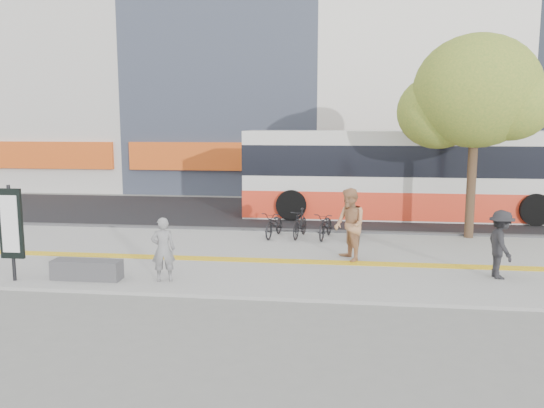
# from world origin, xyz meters

# --- Properties ---
(ground) EXTENTS (120.00, 120.00, 0.00)m
(ground) POSITION_xyz_m (0.00, 0.00, 0.00)
(ground) COLOR slate
(ground) RESTS_ON ground
(sidewalk) EXTENTS (40.00, 7.00, 0.08)m
(sidewalk) POSITION_xyz_m (0.00, 1.50, 0.04)
(sidewalk) COLOR gray
(sidewalk) RESTS_ON ground
(tactile_strip) EXTENTS (40.00, 0.45, 0.01)m
(tactile_strip) POSITION_xyz_m (0.00, 1.00, 0.09)
(tactile_strip) COLOR yellow
(tactile_strip) RESTS_ON sidewalk
(street) EXTENTS (40.00, 8.00, 0.06)m
(street) POSITION_xyz_m (0.00, 9.00, 0.03)
(street) COLOR black
(street) RESTS_ON ground
(curb) EXTENTS (40.00, 0.25, 0.14)m
(curb) POSITION_xyz_m (0.00, 5.00, 0.07)
(curb) COLOR #3E3E41
(curb) RESTS_ON ground
(bench) EXTENTS (1.60, 0.45, 0.45)m
(bench) POSITION_xyz_m (-2.60, -1.20, 0.30)
(bench) COLOR #3E3E41
(bench) RESTS_ON sidewalk
(signboard) EXTENTS (0.55, 0.10, 2.20)m
(signboard) POSITION_xyz_m (-4.20, -1.51, 1.37)
(signboard) COLOR black
(signboard) RESTS_ON sidewalk
(street_tree) EXTENTS (4.40, 3.80, 6.31)m
(street_tree) POSITION_xyz_m (7.18, 4.82, 4.51)
(street_tree) COLOR #3C281B
(street_tree) RESTS_ON sidewalk
(bus) EXTENTS (12.38, 2.94, 3.30)m
(bus) POSITION_xyz_m (5.70, 8.50, 1.61)
(bus) COLOR silver
(bus) RESTS_ON street
(bicycle_row) EXTENTS (3.20, 1.63, 0.90)m
(bicycle_row) POSITION_xyz_m (2.30, 4.00, 0.51)
(bicycle_row) COLOR black
(bicycle_row) RESTS_ON sidewalk
(seated_woman) EXTENTS (0.61, 0.48, 1.47)m
(seated_woman) POSITION_xyz_m (-0.80, -1.11, 0.82)
(seated_woman) COLOR black
(seated_woman) RESTS_ON sidewalk
(pedestrian_tan) EXTENTS (1.04, 1.14, 1.90)m
(pedestrian_tan) POSITION_xyz_m (3.41, 1.31, 1.03)
(pedestrian_tan) COLOR #B27D54
(pedestrian_tan) RESTS_ON sidewalk
(pedestrian_dark) EXTENTS (0.67, 1.07, 1.59)m
(pedestrian_dark) POSITION_xyz_m (6.85, 0.09, 0.88)
(pedestrian_dark) COLOR black
(pedestrian_dark) RESTS_ON sidewalk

